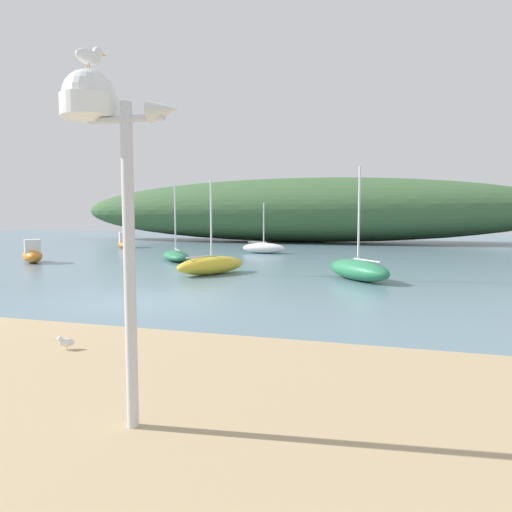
# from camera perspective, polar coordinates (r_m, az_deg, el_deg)

# --- Properties ---
(ground_plane) EXTENTS (120.00, 120.00, 0.00)m
(ground_plane) POSITION_cam_1_polar(r_m,az_deg,el_deg) (13.26, -14.00, -5.55)
(ground_plane) COLOR slate
(distant_hill) EXTENTS (47.21, 10.97, 6.19)m
(distant_hill) POSITION_cam_1_polar(r_m,az_deg,el_deg) (44.81, 5.52, 5.77)
(distant_hill) COLOR #3D6038
(distant_hill) RESTS_ON ground
(mast_structure) EXTENTS (1.26, 0.57, 3.63)m
(mast_structure) POSITION_cam_1_polar(r_m,az_deg,el_deg) (4.95, -18.95, 14.76)
(mast_structure) COLOR silver
(mast_structure) RESTS_ON beach_sand
(seagull_on_radar) EXTENTS (0.20, 0.36, 0.25)m
(seagull_on_radar) POSITION_cam_1_polar(r_m,az_deg,el_deg) (5.21, -20.21, 22.58)
(seagull_on_radar) COLOR orange
(seagull_on_radar) RESTS_ON mast_structure
(sailboat_by_sandbar) EXTENTS (2.61, 3.55, 3.93)m
(sailboat_by_sandbar) POSITION_cam_1_polar(r_m,az_deg,el_deg) (18.99, -5.63, -1.14)
(sailboat_by_sandbar) COLOR gold
(sailboat_by_sandbar) RESTS_ON ground
(motorboat_outer_mooring) EXTENTS (2.75, 3.25, 1.22)m
(motorboat_outer_mooring) POSITION_cam_1_polar(r_m,az_deg,el_deg) (37.11, -16.21, 1.67)
(motorboat_outer_mooring) COLOR orange
(motorboat_outer_mooring) RESTS_ON ground
(sailboat_east_reach) EXTENTS (3.13, 3.75, 4.11)m
(sailboat_east_reach) POSITION_cam_1_polar(r_m,az_deg,el_deg) (25.21, -10.07, 0.08)
(sailboat_east_reach) COLOR #287A4C
(sailboat_east_reach) RESTS_ON ground
(motorboat_centre_water) EXTENTS (2.47, 2.46, 1.23)m
(motorboat_centre_water) POSITION_cam_1_polar(r_m,az_deg,el_deg) (26.49, -26.29, 0.26)
(motorboat_centre_water) COLOR orange
(motorboat_centre_water) RESTS_ON ground
(sailboat_inner_mooring) EXTENTS (3.06, 3.44, 4.26)m
(sailboat_inner_mooring) POSITION_cam_1_polar(r_m,az_deg,el_deg) (17.54, 12.70, -1.66)
(sailboat_inner_mooring) COLOR #287A4C
(sailboat_inner_mooring) RESTS_ON ground
(sailboat_far_right) EXTENTS (2.99, 1.26, 3.35)m
(sailboat_far_right) POSITION_cam_1_polar(r_m,az_deg,el_deg) (29.96, 0.97, 1.03)
(sailboat_far_right) COLOR white
(sailboat_far_right) RESTS_ON ground
(seagull_near_waterline) EXTENTS (0.30, 0.23, 0.23)m
(seagull_near_waterline) POSITION_cam_1_polar(r_m,az_deg,el_deg) (8.18, -22.82, -9.91)
(seagull_near_waterline) COLOR orange
(seagull_near_waterline) RESTS_ON beach_sand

